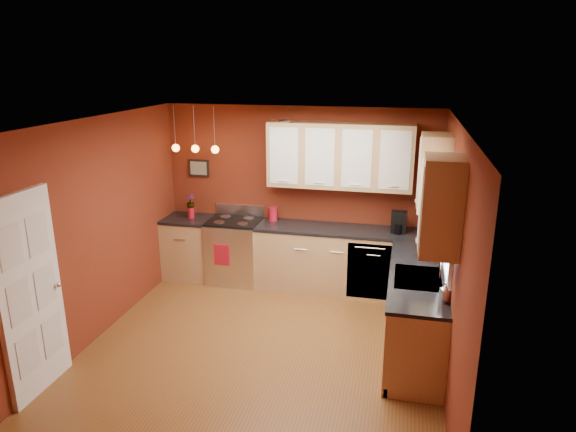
% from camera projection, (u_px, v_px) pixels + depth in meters
% --- Properties ---
extents(floor, '(4.20, 4.20, 0.00)m').
position_uv_depth(floor, '(262.00, 349.00, 5.95)').
color(floor, brown).
rests_on(floor, ground).
extents(ceiling, '(4.00, 4.20, 0.02)m').
position_uv_depth(ceiling, '(258.00, 123.00, 5.19)').
color(ceiling, white).
rests_on(ceiling, wall_back).
extents(wall_back, '(4.00, 0.02, 2.60)m').
position_uv_depth(wall_back, '(299.00, 196.00, 7.53)').
color(wall_back, maroon).
rests_on(wall_back, floor).
extents(wall_front, '(4.00, 0.02, 2.60)m').
position_uv_depth(wall_front, '(178.00, 343.00, 3.61)').
color(wall_front, maroon).
rests_on(wall_front, floor).
extents(wall_left, '(0.02, 4.20, 2.60)m').
position_uv_depth(wall_left, '(96.00, 230.00, 6.00)').
color(wall_left, maroon).
rests_on(wall_left, floor).
extents(wall_right, '(0.02, 4.20, 2.60)m').
position_uv_depth(wall_right, '(452.00, 259.00, 5.14)').
color(wall_right, maroon).
rests_on(wall_right, floor).
extents(base_cabinets_back_left, '(0.70, 0.60, 0.90)m').
position_uv_depth(base_cabinets_back_left, '(190.00, 248.00, 7.85)').
color(base_cabinets_back_left, tan).
rests_on(base_cabinets_back_left, floor).
extents(base_cabinets_back_right, '(2.54, 0.60, 0.90)m').
position_uv_depth(base_cabinets_back_right, '(345.00, 261.00, 7.34)').
color(base_cabinets_back_right, tan).
rests_on(base_cabinets_back_right, floor).
extents(base_cabinets_right, '(0.60, 2.10, 0.90)m').
position_uv_depth(base_cabinets_right, '(415.00, 312.00, 5.87)').
color(base_cabinets_right, tan).
rests_on(base_cabinets_right, floor).
extents(counter_back_left, '(0.70, 0.62, 0.04)m').
position_uv_depth(counter_back_left, '(188.00, 219.00, 7.72)').
color(counter_back_left, black).
rests_on(counter_back_left, base_cabinets_back_left).
extents(counter_back_right, '(2.54, 0.62, 0.04)m').
position_uv_depth(counter_back_right, '(346.00, 230.00, 7.20)').
color(counter_back_right, black).
rests_on(counter_back_right, base_cabinets_back_right).
extents(counter_right, '(0.62, 2.10, 0.04)m').
position_uv_depth(counter_right, '(418.00, 274.00, 5.74)').
color(counter_right, black).
rests_on(counter_right, base_cabinets_right).
extents(gas_range, '(0.76, 0.64, 1.11)m').
position_uv_depth(gas_range, '(235.00, 250.00, 7.69)').
color(gas_range, silver).
rests_on(gas_range, floor).
extents(dishwasher_front, '(0.60, 0.02, 0.80)m').
position_uv_depth(dishwasher_front, '(369.00, 271.00, 6.99)').
color(dishwasher_front, silver).
rests_on(dishwasher_front, base_cabinets_back_right).
extents(sink, '(0.50, 0.70, 0.33)m').
position_uv_depth(sink, '(418.00, 279.00, 5.60)').
color(sink, gray).
rests_on(sink, counter_right).
extents(window, '(0.06, 1.02, 1.22)m').
position_uv_depth(window, '(450.00, 213.00, 5.31)').
color(window, white).
rests_on(window, wall_right).
extents(door_left_wall, '(0.12, 0.82, 2.05)m').
position_uv_depth(door_left_wall, '(30.00, 296.00, 4.96)').
color(door_left_wall, white).
rests_on(door_left_wall, floor).
extents(upper_cabinets_back, '(2.00, 0.35, 0.90)m').
position_uv_depth(upper_cabinets_back, '(340.00, 156.00, 7.05)').
color(upper_cabinets_back, tan).
rests_on(upper_cabinets_back, wall_back).
extents(upper_cabinets_right, '(0.35, 1.95, 0.90)m').
position_uv_depth(upper_cabinets_right, '(438.00, 187.00, 5.29)').
color(upper_cabinets_right, tan).
rests_on(upper_cabinets_right, wall_right).
extents(wall_picture, '(0.32, 0.03, 0.26)m').
position_uv_depth(wall_picture, '(199.00, 168.00, 7.74)').
color(wall_picture, black).
rests_on(wall_picture, wall_back).
extents(pendant_lights, '(0.71, 0.11, 0.66)m').
position_uv_depth(pendant_lights, '(195.00, 148.00, 7.31)').
color(pendant_lights, gray).
rests_on(pendant_lights, ceiling).
extents(red_canister, '(0.14, 0.14, 0.21)m').
position_uv_depth(red_canister, '(273.00, 214.00, 7.53)').
color(red_canister, '#A71222').
rests_on(red_canister, counter_back_right).
extents(red_vase, '(0.10, 0.10, 0.16)m').
position_uv_depth(red_vase, '(191.00, 213.00, 7.68)').
color(red_vase, '#A71222').
rests_on(red_vase, counter_back_left).
extents(flowers, '(0.15, 0.15, 0.21)m').
position_uv_depth(flowers, '(190.00, 202.00, 7.63)').
color(flowers, '#A71222').
rests_on(flowers, red_vase).
extents(coffee_maker, '(0.21, 0.21, 0.30)m').
position_uv_depth(coffee_maker, '(399.00, 223.00, 7.01)').
color(coffee_maker, black).
rests_on(coffee_maker, counter_back_right).
extents(soap_pump, '(0.12, 0.12, 0.21)m').
position_uv_depth(soap_pump, '(445.00, 292.00, 4.99)').
color(soap_pump, white).
rests_on(soap_pump, counter_right).
extents(dish_towel, '(0.23, 0.02, 0.31)m').
position_uv_depth(dish_towel, '(222.00, 255.00, 7.39)').
color(dish_towel, '#A71222').
rests_on(dish_towel, gas_range).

